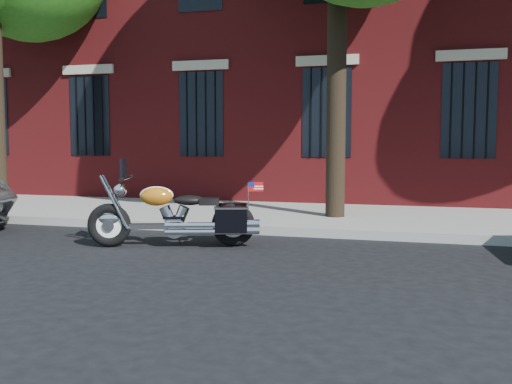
# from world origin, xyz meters

# --- Properties ---
(ground) EXTENTS (120.00, 120.00, 0.00)m
(ground) POSITION_xyz_m (0.00, 0.00, 0.00)
(ground) COLOR black
(ground) RESTS_ON ground
(curb) EXTENTS (40.00, 0.16, 0.15)m
(curb) POSITION_xyz_m (0.00, 1.38, 0.07)
(curb) COLOR gray
(curb) RESTS_ON ground
(sidewalk) EXTENTS (40.00, 3.60, 0.15)m
(sidewalk) POSITION_xyz_m (0.00, 3.26, 0.07)
(sidewalk) COLOR gray
(sidewalk) RESTS_ON ground
(motorcycle) EXTENTS (2.58, 1.19, 1.30)m
(motorcycle) POSITION_xyz_m (-1.39, -0.03, 0.44)
(motorcycle) COLOR black
(motorcycle) RESTS_ON ground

